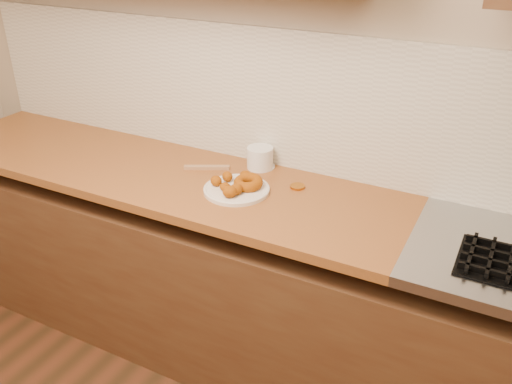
% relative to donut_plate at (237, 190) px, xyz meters
% --- Properties ---
extents(wall_back, '(4.00, 0.02, 2.70)m').
position_rel_donut_plate_xyz_m(wall_back, '(0.21, 0.33, 0.44)').
color(wall_back, tan).
rests_on(wall_back, ground).
extents(base_cabinet, '(3.60, 0.60, 0.77)m').
position_rel_donut_plate_xyz_m(base_cabinet, '(0.21, 0.02, -0.52)').
color(base_cabinet, '#52361E').
rests_on(base_cabinet, floor).
extents(butcher_block, '(2.30, 0.62, 0.04)m').
position_rel_donut_plate_xyz_m(butcher_block, '(-0.44, 0.02, -0.03)').
color(butcher_block, '#985524').
rests_on(butcher_block, base_cabinet).
extents(backsplash, '(3.60, 0.02, 0.60)m').
position_rel_donut_plate_xyz_m(backsplash, '(0.21, 0.32, 0.29)').
color(backsplash, beige).
rests_on(backsplash, wall_back).
extents(donut_plate, '(0.27, 0.27, 0.02)m').
position_rel_donut_plate_xyz_m(donut_plate, '(0.00, 0.00, 0.00)').
color(donut_plate, silver).
rests_on(donut_plate, butcher_block).
extents(ring_donut, '(0.13, 0.13, 0.05)m').
position_rel_donut_plate_xyz_m(ring_donut, '(0.04, 0.03, 0.03)').
color(ring_donut, '#9F5200').
rests_on(ring_donut, donut_plate).
extents(fried_dough_chunks, '(0.17, 0.23, 0.05)m').
position_rel_donut_plate_xyz_m(fried_dough_chunks, '(-0.02, -0.02, 0.03)').
color(fried_dough_chunks, '#9F5200').
rests_on(fried_dough_chunks, donut_plate).
extents(plastic_tub, '(0.15, 0.15, 0.10)m').
position_rel_donut_plate_xyz_m(plastic_tub, '(-0.02, 0.25, 0.04)').
color(plastic_tub, white).
rests_on(plastic_tub, butcher_block).
extents(tub_lid, '(0.12, 0.12, 0.01)m').
position_rel_donut_plate_xyz_m(tub_lid, '(-0.01, 0.26, -0.00)').
color(tub_lid, silver).
rests_on(tub_lid, butcher_block).
extents(brass_jar_lid, '(0.07, 0.07, 0.01)m').
position_rel_donut_plate_xyz_m(brass_jar_lid, '(0.21, 0.14, -0.00)').
color(brass_jar_lid, '#A96418').
rests_on(brass_jar_lid, butcher_block).
extents(wooden_utensil, '(0.19, 0.11, 0.02)m').
position_rel_donut_plate_xyz_m(wooden_utensil, '(-0.22, 0.13, 0.00)').
color(wooden_utensil, '#9F754E').
rests_on(wooden_utensil, butcher_block).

